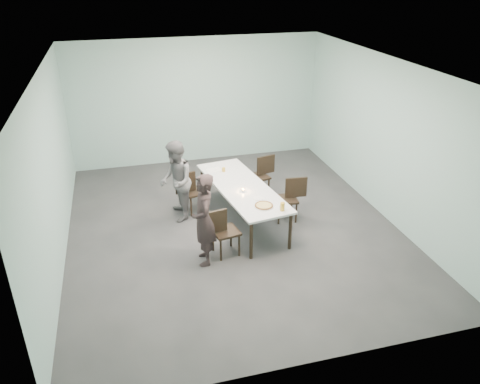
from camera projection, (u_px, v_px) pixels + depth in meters
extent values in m
plane|color=#333335|center=(233.00, 227.00, 8.87)|extent=(7.00, 7.00, 0.00)
cube|color=#98BFBA|center=(197.00, 101.00, 11.23)|extent=(6.00, 0.02, 3.00)
cube|color=#98BFBA|center=(309.00, 266.00, 5.17)|extent=(6.00, 0.02, 3.00)
cube|color=#98BFBA|center=(51.00, 171.00, 7.51)|extent=(0.02, 7.00, 3.00)
cube|color=#98BFBA|center=(385.00, 138.00, 8.90)|extent=(0.02, 7.00, 3.00)
cube|color=white|center=(231.00, 67.00, 7.54)|extent=(6.00, 7.00, 0.02)
cube|color=white|center=(242.00, 187.00, 8.75)|extent=(1.28, 2.71, 0.04)
cylinder|color=black|center=(251.00, 240.00, 7.78)|extent=(0.06, 0.06, 0.71)
cylinder|color=black|center=(202.00, 183.00, 9.78)|extent=(0.06, 0.06, 0.71)
cylinder|color=black|center=(290.00, 231.00, 8.05)|extent=(0.06, 0.06, 0.71)
cylinder|color=black|center=(235.00, 177.00, 10.05)|extent=(0.06, 0.06, 0.71)
cube|color=black|center=(226.00, 232.00, 7.89)|extent=(0.49, 0.49, 0.04)
cube|color=black|center=(215.00, 222.00, 7.71)|extent=(0.42, 0.12, 0.40)
cylinder|color=black|center=(221.00, 250.00, 7.78)|extent=(0.04, 0.04, 0.41)
cylinder|color=black|center=(213.00, 240.00, 8.06)|extent=(0.04, 0.04, 0.41)
cylinder|color=black|center=(239.00, 245.00, 7.91)|extent=(0.04, 0.04, 0.41)
cylinder|color=black|center=(231.00, 236.00, 8.19)|extent=(0.04, 0.04, 0.41)
cube|color=black|center=(195.00, 192.00, 9.26)|extent=(0.51, 0.51, 0.04)
cube|color=black|center=(185.00, 183.00, 9.07)|extent=(0.42, 0.15, 0.40)
cylinder|color=black|center=(191.00, 207.00, 9.15)|extent=(0.04, 0.04, 0.41)
cylinder|color=black|center=(184.00, 200.00, 9.41)|extent=(0.04, 0.04, 0.41)
cylinder|color=black|center=(207.00, 203.00, 9.30)|extent=(0.04, 0.04, 0.41)
cylinder|color=black|center=(199.00, 196.00, 9.57)|extent=(0.04, 0.04, 0.41)
cube|color=black|center=(286.00, 199.00, 8.96)|extent=(0.46, 0.46, 0.04)
cube|color=black|center=(296.00, 187.00, 8.88)|extent=(0.42, 0.08, 0.40)
cylinder|color=black|center=(291.00, 205.00, 9.23)|extent=(0.04, 0.04, 0.41)
cylinder|color=black|center=(296.00, 213.00, 8.93)|extent=(0.04, 0.04, 0.41)
cylinder|color=black|center=(275.00, 206.00, 9.18)|extent=(0.04, 0.04, 0.41)
cylinder|color=black|center=(279.00, 214.00, 8.88)|extent=(0.04, 0.04, 0.41)
cube|color=black|center=(258.00, 177.00, 9.89)|extent=(0.51, 0.51, 0.04)
cube|color=black|center=(266.00, 165.00, 9.86)|extent=(0.42, 0.14, 0.40)
cylinder|color=black|center=(260.00, 182.00, 10.19)|extent=(0.04, 0.04, 0.41)
cylinder|color=black|center=(269.00, 188.00, 9.93)|extent=(0.04, 0.04, 0.41)
cylinder|color=black|center=(247.00, 185.00, 10.05)|extent=(0.04, 0.04, 0.41)
cylinder|color=black|center=(255.00, 191.00, 9.78)|extent=(0.04, 0.04, 0.41)
imported|color=black|center=(204.00, 220.00, 7.52)|extent=(0.42, 0.60, 1.58)
imported|color=slate|center=(176.00, 181.00, 8.85)|extent=(0.63, 0.79, 1.57)
cylinder|color=white|center=(264.00, 206.00, 8.01)|extent=(0.34, 0.34, 0.01)
cylinder|color=#F3DE8A|center=(264.00, 206.00, 8.00)|extent=(0.30, 0.30, 0.01)
torus|color=brown|center=(264.00, 205.00, 8.00)|extent=(0.32, 0.32, 0.03)
cylinder|color=white|center=(258.00, 198.00, 8.28)|extent=(0.18, 0.18, 0.01)
cylinder|color=gold|center=(282.00, 207.00, 7.85)|extent=(0.08, 0.08, 0.15)
cylinder|color=silver|center=(281.00, 207.00, 7.89)|extent=(0.08, 0.08, 0.09)
cylinder|color=silver|center=(243.00, 191.00, 8.52)|extent=(0.06, 0.06, 0.03)
cylinder|color=orange|center=(243.00, 190.00, 8.51)|extent=(0.04, 0.04, 0.01)
cylinder|color=gold|center=(224.00, 170.00, 9.33)|extent=(0.07, 0.07, 0.08)
cube|color=silver|center=(214.00, 170.00, 9.41)|extent=(0.33, 0.26, 0.01)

